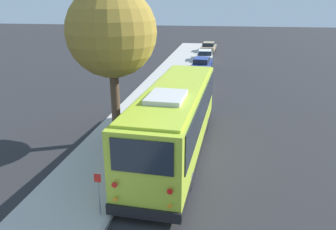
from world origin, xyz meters
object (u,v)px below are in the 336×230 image
object	(u,v)px
shuttle_bus	(175,117)
street_tree	(112,26)
parked_sedan_white	(205,56)
parked_sedan_tan	(209,47)
parked_sedan_silver	(196,79)
parked_sedan_blue	(202,65)
sign_post_far	(112,179)
sign_post_near	(99,194)

from	to	relation	value
shuttle_bus	street_tree	distance (m)	4.96
parked_sedan_white	parked_sedan_tan	size ratio (longest dim) A/B	0.97
parked_sedan_silver	street_tree	bearing A→B (deg)	170.72
parked_sedan_blue	sign_post_far	size ratio (longest dim) A/B	3.94
sign_post_near	sign_post_far	bearing A→B (deg)	0.00
parked_sedan_tan	sign_post_far	size ratio (longest dim) A/B	4.07
shuttle_bus	parked_sedan_tan	size ratio (longest dim) A/B	2.27
sign_post_near	parked_sedan_silver	bearing A→B (deg)	-5.00
shuttle_bus	parked_sedan_silver	distance (m)	12.55
parked_sedan_silver	parked_sedan_tan	bearing A→B (deg)	4.53
street_tree	sign_post_near	size ratio (longest dim) A/B	5.31
street_tree	parked_sedan_tan	bearing A→B (deg)	-5.48
parked_sedan_silver	sign_post_near	xyz separation A→B (m)	(-17.58, 1.54, 0.29)
sign_post_far	parked_sedan_white	bearing A→B (deg)	-3.08
parked_sedan_white	sign_post_near	bearing A→B (deg)	173.89
shuttle_bus	parked_sedan_white	size ratio (longest dim) A/B	2.34
parked_sedan_tan	sign_post_far	distance (m)	35.75
parked_sedan_silver	parked_sedan_blue	xyz separation A→B (m)	(6.44, -0.04, -0.01)
parked_sedan_blue	parked_sedan_tan	world-z (taller)	parked_sedan_tan
shuttle_bus	parked_sedan_silver	bearing A→B (deg)	3.31
parked_sedan_white	parked_sedan_tan	world-z (taller)	parked_sedan_tan
parked_sedan_blue	sign_post_near	xyz separation A→B (m)	(-24.02, 1.58, 0.30)
sign_post_far	parked_sedan_blue	bearing A→B (deg)	-3.97
parked_sedan_blue	parked_sedan_white	bearing A→B (deg)	5.20
parked_sedan_blue	street_tree	xyz separation A→B (m)	(-17.95, 2.92, 4.98)
parked_sedan_blue	street_tree	distance (m)	18.86
parked_sedan_silver	parked_sedan_tan	size ratio (longest dim) A/B	1.00
shuttle_bus	sign_post_far	size ratio (longest dim) A/B	9.23
parked_sedan_blue	parked_sedan_tan	size ratio (longest dim) A/B	0.97
shuttle_bus	sign_post_near	size ratio (longest dim) A/B	7.27
parked_sedan_silver	street_tree	size ratio (longest dim) A/B	0.60
street_tree	parked_sedan_white	bearing A→B (deg)	-6.91
parked_sedan_white	street_tree	world-z (taller)	street_tree
parked_sedan_tan	sign_post_far	bearing A→B (deg)	-178.51
parked_sedan_blue	parked_sedan_tan	xyz separation A→B (m)	(12.96, -0.04, 0.01)
sign_post_near	parked_sedan_blue	bearing A→B (deg)	-3.76
parked_sedan_tan	parked_sedan_silver	bearing A→B (deg)	-176.15
parked_sedan_white	sign_post_near	world-z (taller)	sign_post_near
parked_sedan_blue	sign_post_near	world-z (taller)	sign_post_near
parked_sedan_blue	sign_post_far	bearing A→B (deg)	-179.17
parked_sedan_blue	sign_post_near	size ratio (longest dim) A/B	3.10
parked_sedan_silver	parked_sedan_blue	world-z (taller)	parked_sedan_silver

